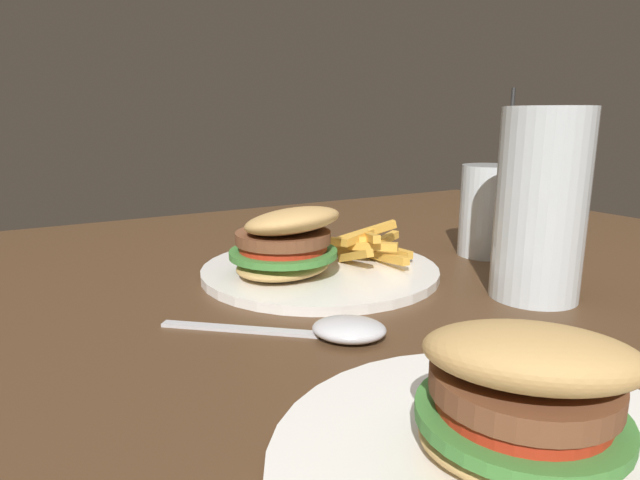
{
  "coord_description": "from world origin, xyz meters",
  "views": [
    {
      "loc": [
        0.34,
        0.35,
        0.93
      ],
      "look_at": [
        0.04,
        -0.15,
        0.79
      ],
      "focal_mm": 30.0,
      "sensor_mm": 36.0,
      "label": 1
    }
  ],
  "objects_px": {
    "beer_glass": "(540,209)",
    "meal_plate_near": "(306,256)",
    "juice_glass": "(487,215)",
    "meal_plate_far": "(519,434)",
    "spoon": "(340,329)"
  },
  "relations": [
    {
      "from": "beer_glass",
      "to": "meal_plate_far",
      "type": "height_order",
      "value": "beer_glass"
    },
    {
      "from": "juice_glass",
      "to": "meal_plate_far",
      "type": "bearing_deg",
      "value": 44.65
    },
    {
      "from": "beer_glass",
      "to": "juice_glass",
      "type": "relative_size",
      "value": 0.88
    },
    {
      "from": "juice_glass",
      "to": "spoon",
      "type": "bearing_deg",
      "value": 23.26
    },
    {
      "from": "juice_glass",
      "to": "beer_glass",
      "type": "bearing_deg",
      "value": 58.76
    },
    {
      "from": "juice_glass",
      "to": "spoon",
      "type": "relative_size",
      "value": 1.29
    },
    {
      "from": "meal_plate_near",
      "to": "juice_glass",
      "type": "distance_m",
      "value": 0.25
    },
    {
      "from": "beer_glass",
      "to": "spoon",
      "type": "relative_size",
      "value": 1.13
    },
    {
      "from": "juice_glass",
      "to": "meal_plate_near",
      "type": "bearing_deg",
      "value": -5.49
    },
    {
      "from": "meal_plate_near",
      "to": "spoon",
      "type": "height_order",
      "value": "meal_plate_near"
    },
    {
      "from": "spoon",
      "to": "meal_plate_far",
      "type": "xyz_separation_m",
      "value": [
        0.02,
        0.19,
        0.02
      ]
    },
    {
      "from": "meal_plate_near",
      "to": "meal_plate_far",
      "type": "distance_m",
      "value": 0.36
    },
    {
      "from": "juice_glass",
      "to": "meal_plate_far",
      "type": "xyz_separation_m",
      "value": [
        0.33,
        0.32,
        -0.03
      ]
    },
    {
      "from": "beer_glass",
      "to": "meal_plate_near",
      "type": "bearing_deg",
      "value": -45.28
    },
    {
      "from": "juice_glass",
      "to": "meal_plate_far",
      "type": "distance_m",
      "value": 0.46
    }
  ]
}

